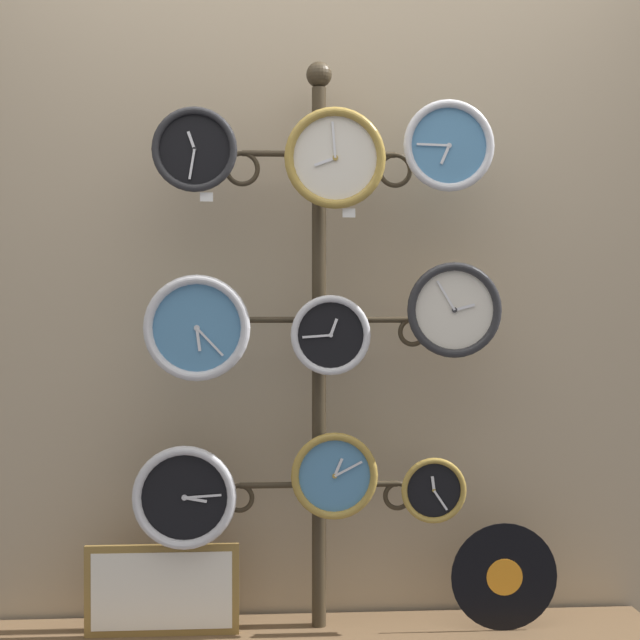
# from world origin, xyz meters

# --- Properties ---
(shop_wall) EXTENTS (4.40, 0.04, 2.80)m
(shop_wall) POSITION_xyz_m (0.00, 0.57, 1.40)
(shop_wall) COLOR tan
(shop_wall) RESTS_ON ground_plane
(display_stand) EXTENTS (0.71, 0.35, 1.90)m
(display_stand) POSITION_xyz_m (-0.00, 0.41, 0.75)
(display_stand) COLOR #382D1E
(display_stand) RESTS_ON ground_plane
(clock_top_left) EXTENTS (0.27, 0.04, 0.27)m
(clock_top_left) POSITION_xyz_m (-0.39, 0.31, 1.59)
(clock_top_left) COLOR black
(clock_top_center) EXTENTS (0.32, 0.04, 0.32)m
(clock_top_center) POSITION_xyz_m (0.04, 0.29, 1.57)
(clock_top_center) COLOR silver
(clock_top_right) EXTENTS (0.29, 0.04, 0.29)m
(clock_top_right) POSITION_xyz_m (0.41, 0.32, 1.61)
(clock_top_right) COLOR #4C84B2
(clock_middle_left) EXTENTS (0.33, 0.04, 0.33)m
(clock_middle_left) POSITION_xyz_m (-0.39, 0.29, 1.04)
(clock_middle_left) COLOR #4C84B2
(clock_middle_center) EXTENTS (0.25, 0.04, 0.25)m
(clock_middle_center) POSITION_xyz_m (0.03, 0.33, 1.01)
(clock_middle_center) COLOR black
(clock_middle_right) EXTENTS (0.31, 0.04, 0.31)m
(clock_middle_right) POSITION_xyz_m (0.43, 0.33, 1.09)
(clock_middle_right) COLOR silver
(clock_bottom_left) EXTENTS (0.33, 0.04, 0.33)m
(clock_bottom_left) POSITION_xyz_m (-0.43, 0.32, 0.51)
(clock_bottom_left) COLOR black
(clock_bottom_center) EXTENTS (0.28, 0.04, 0.28)m
(clock_bottom_center) POSITION_xyz_m (0.04, 0.33, 0.57)
(clock_bottom_center) COLOR #4C84B2
(clock_bottom_right) EXTENTS (0.21, 0.04, 0.21)m
(clock_bottom_right) POSITION_xyz_m (0.36, 0.33, 0.52)
(clock_bottom_right) COLOR black
(vinyl_record) EXTENTS (0.35, 0.01, 0.35)m
(vinyl_record) POSITION_xyz_m (0.59, 0.33, 0.23)
(vinyl_record) COLOR black
(vinyl_record) RESTS_ON low_shelf
(picture_frame) EXTENTS (0.49, 0.02, 0.29)m
(picture_frame) POSITION_xyz_m (-0.50, 0.35, 0.20)
(picture_frame) COLOR olive
(picture_frame) RESTS_ON low_shelf
(price_tag_upper) EXTENTS (0.04, 0.00, 0.03)m
(price_tag_upper) POSITION_xyz_m (-0.36, 0.31, 1.44)
(price_tag_upper) COLOR white
(price_tag_mid) EXTENTS (0.04, 0.00, 0.03)m
(price_tag_mid) POSITION_xyz_m (0.09, 0.29, 1.40)
(price_tag_mid) COLOR white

